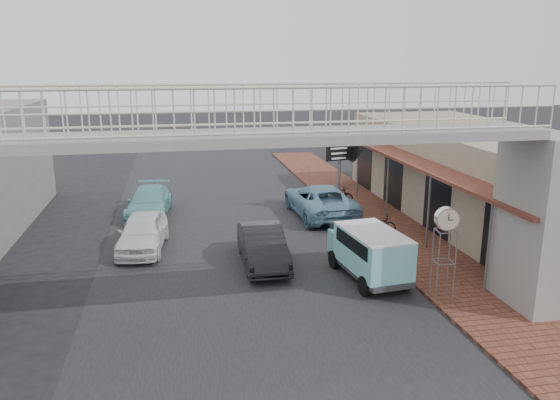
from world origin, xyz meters
name	(u,v)px	position (x,y,z in m)	size (l,w,h in m)	color
ground	(248,273)	(0.00, 0.00, 0.00)	(120.00, 120.00, 0.00)	black
road_strip	(248,273)	(0.00, 0.00, 0.01)	(10.00, 60.00, 0.01)	black
sidewalk	(395,233)	(6.50, 3.00, 0.05)	(3.00, 40.00, 0.10)	brown
shophouse_row	(485,177)	(10.97, 4.00, 2.01)	(7.20, 18.00, 4.00)	gray
footbridge	(267,214)	(0.00, -4.00, 3.18)	(16.40, 2.40, 6.34)	gray
white_hatchback	(143,232)	(-3.52, 3.08, 0.68)	(1.60, 3.99, 1.36)	white
dark_sedan	(263,246)	(0.64, 0.74, 0.67)	(1.41, 4.05, 1.33)	black
angkot_curb	(320,200)	(4.20, 6.29, 0.72)	(2.40, 5.21, 1.45)	#6698B2
angkot_far	(149,202)	(-3.46, 7.76, 0.64)	(1.78, 4.39, 1.27)	#66ADB1
angkot_van	(370,248)	(3.81, -1.27, 1.07)	(1.91, 3.58, 1.68)	black
motorcycle_near	(377,224)	(5.68, 2.96, 0.50)	(0.53, 1.53, 0.80)	black
motorcycle_far	(338,197)	(5.30, 7.14, 0.61)	(0.48, 1.71, 1.03)	black
street_clock	(446,223)	(5.30, -3.30, 2.42)	(0.70, 0.60, 2.80)	#59595B
arrow_sign	(356,149)	(6.05, 6.90, 2.92)	(2.10, 1.38, 3.49)	#59595B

